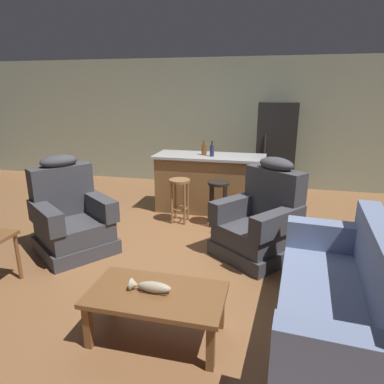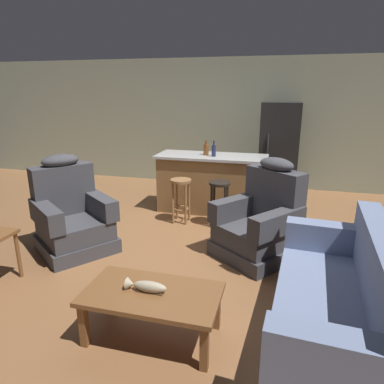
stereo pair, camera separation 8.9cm
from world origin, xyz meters
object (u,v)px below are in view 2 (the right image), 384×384
at_px(fish_figurine, 146,286).
at_px(recliner_near_lamp, 72,217).
at_px(coffee_table, 152,298).
at_px(couch, 339,306).
at_px(bar_stool_left, 181,193).
at_px(bottle_tall_green, 206,149).
at_px(bottle_short_amber, 214,151).
at_px(bar_stool_right, 219,196).
at_px(kitchen_island, 211,183).
at_px(refrigerator, 279,150).
at_px(recliner_near_island, 261,223).

xyz_separation_m(fish_figurine, recliner_near_lamp, (-1.54, 1.30, -0.04)).
bearing_deg(coffee_table, fish_figurine, 178.92).
relative_size(fish_figurine, couch, 0.17).
xyz_separation_m(coffee_table, bar_stool_left, (-0.51, 2.54, 0.11)).
bearing_deg(bottle_tall_green, bottle_short_amber, -31.60).
bearing_deg(recliner_near_lamp, coffee_table, -2.65).
bearing_deg(bottle_short_amber, bar_stool_right, -69.43).
distance_m(kitchen_island, bottle_short_amber, 0.57).
height_order(coffee_table, bar_stool_left, bar_stool_left).
bearing_deg(bar_stool_right, kitchen_island, 112.09).
height_order(recliner_near_lamp, refrigerator, refrigerator).
relative_size(kitchen_island, bottle_short_amber, 7.23).
xyz_separation_m(kitchen_island, bar_stool_right, (0.26, -0.63, -0.01)).
height_order(coffee_table, couch, couch).
height_order(couch, bottle_short_amber, bottle_short_amber).
distance_m(coffee_table, bottle_tall_green, 3.26).
distance_m(bar_stool_left, bottle_tall_green, 0.89).
bearing_deg(bar_stool_right, bottle_short_amber, 110.57).
distance_m(fish_figurine, kitchen_island, 3.17).
xyz_separation_m(coffee_table, recliner_near_island, (0.75, 1.73, 0.06)).
xyz_separation_m(coffee_table, bottle_tall_green, (-0.26, 3.17, 0.68)).
bearing_deg(recliner_near_lamp, recliner_near_island, 47.03).
bearing_deg(recliner_near_island, refrigerator, -144.83).
bearing_deg(couch, kitchen_island, -56.02).
distance_m(couch, bottle_tall_green, 3.41).
bearing_deg(couch, bottle_tall_green, -54.66).
xyz_separation_m(recliner_near_lamp, bar_stool_right, (1.67, 1.23, 0.05)).
relative_size(fish_figurine, kitchen_island, 0.19).
distance_m(coffee_table, bar_stool_left, 2.59).
xyz_separation_m(recliner_near_island, bottle_short_amber, (-0.86, 1.36, 0.62)).
relative_size(coffee_table, kitchen_island, 0.61).
bearing_deg(couch, bar_stool_left, -44.25).
bearing_deg(couch, bar_stool_right, -54.10).
distance_m(recliner_near_lamp, kitchen_island, 2.34).
bearing_deg(refrigerator, recliner_near_lamp, -128.80).
bearing_deg(bottle_tall_green, bar_stool_left, -111.08).
xyz_separation_m(bar_stool_left, bottle_short_amber, (0.39, 0.55, 0.57)).
bearing_deg(recliner_near_lamp, bottle_tall_green, 91.48).
xyz_separation_m(coffee_table, couch, (1.45, 0.31, -0.02)).
bearing_deg(bar_stool_left, bar_stool_right, 0.00).
height_order(bar_stool_right, bottle_short_amber, bottle_short_amber).
xyz_separation_m(couch, bar_stool_right, (-1.36, 2.23, 0.13)).
distance_m(bar_stool_left, refrigerator, 2.33).
height_order(kitchen_island, bottle_tall_green, bottle_tall_green).
bearing_deg(recliner_near_island, kitchen_island, -109.65).
bearing_deg(couch, refrigerator, -77.47).
xyz_separation_m(kitchen_island, bar_stool_left, (-0.34, -0.63, -0.01)).
relative_size(bar_stool_left, refrigerator, 0.39).
bearing_deg(coffee_table, refrigerator, 78.66).
relative_size(coffee_table, recliner_near_lamp, 0.92).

